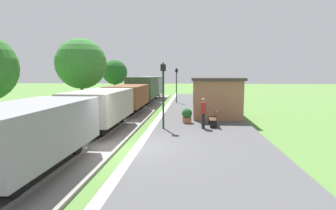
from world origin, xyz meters
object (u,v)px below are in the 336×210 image
freight_train (131,95)px  potted_planter (187,115)px  station_hut (215,96)px  tree_trackside_far (81,64)px  bench_near_hut (214,118)px  lamp_post_near (163,83)px  lamp_post_far (177,79)px  tree_field_left (115,72)px  person_waiting (203,112)px

freight_train → potted_planter: size_ratio=35.59×
station_hut → potted_planter: bearing=-119.7°
freight_train → tree_trackside_far: 6.10m
bench_near_hut → lamp_post_near: bearing=-161.6°
lamp_post_far → tree_field_left: tree_field_left is taller
freight_train → lamp_post_near: bearing=-64.4°
tree_field_left → lamp_post_far: bearing=-28.4°
tree_field_left → person_waiting: bearing=-60.4°
person_waiting → lamp_post_near: lamp_post_near is taller
freight_train → tree_trackside_far: (-5.07, 2.07, 2.69)m
lamp_post_near → tree_field_left: (-7.95, 18.15, 0.70)m
potted_planter → tree_field_left: 18.94m
station_hut → lamp_post_far: 9.16m
bench_near_hut → lamp_post_far: lamp_post_far is taller
potted_planter → lamp_post_far: 12.24m
bench_near_hut → lamp_post_near: size_ratio=0.41×
lamp_post_far → station_hut: bearing=-68.6°
station_hut → tree_trackside_far: 12.78m
potted_planter → lamp_post_far: (-1.29, 12.00, 2.08)m
lamp_post_far → person_waiting: bearing=-80.7°
tree_trackside_far → potted_planter: bearing=-37.3°
station_hut → person_waiting: station_hut is taller
station_hut → lamp_post_far: bearing=111.4°
station_hut → bench_near_hut: bearing=-95.6°
station_hut → freight_train: bearing=164.4°
tree_trackside_far → lamp_post_near: bearing=-47.6°
bench_near_hut → lamp_post_far: (-2.88, 12.90, 2.08)m
station_hut → lamp_post_near: 6.43m
station_hut → lamp_post_far: size_ratio=1.57×
freight_train → lamp_post_far: 7.54m
bench_near_hut → person_waiting: size_ratio=0.88×
potted_planter → freight_train: bearing=131.3°
station_hut → tree_trackside_far: tree_trackside_far is taller
freight_train → lamp_post_near: 8.18m
person_waiting → potted_planter: (-0.94, 1.63, -0.46)m
lamp_post_far → tree_trackside_far: size_ratio=0.57×
lamp_post_near → lamp_post_far: bearing=90.0°
station_hut → lamp_post_far: lamp_post_far is taller
freight_train → tree_trackside_far: size_ratio=4.99×
freight_train → tree_field_left: size_ratio=6.44×
person_waiting → tree_field_left: size_ratio=0.34×
potted_planter → lamp_post_far: size_ratio=0.25×
potted_planter → tree_trackside_far: (-9.85, 7.50, 3.50)m
bench_near_hut → tree_field_left: bearing=122.2°
station_hut → potted_planter: station_hut is taller
bench_near_hut → tree_field_left: size_ratio=0.30×
lamp_post_near → lamp_post_far: same height
person_waiting → lamp_post_near: (-2.23, -0.23, 1.62)m
lamp_post_far → tree_field_left: (-7.95, 4.30, 0.70)m
bench_near_hut → potted_planter: bearing=150.4°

